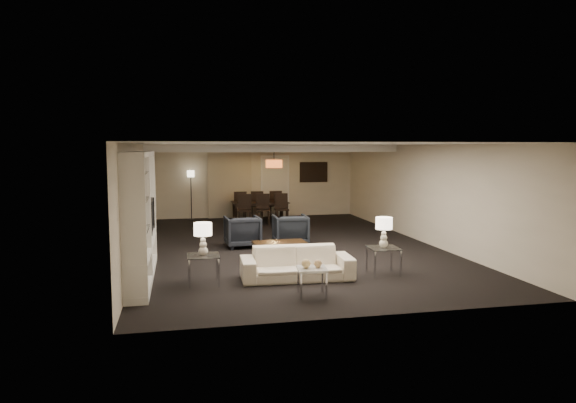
% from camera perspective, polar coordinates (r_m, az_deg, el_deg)
% --- Properties ---
extents(floor, '(11.00, 11.00, 0.00)m').
position_cam_1_polar(floor, '(12.78, 0.00, -4.91)').
color(floor, black).
rests_on(floor, ground).
extents(ceiling, '(7.00, 11.00, 0.02)m').
position_cam_1_polar(ceiling, '(12.55, 0.00, 6.37)').
color(ceiling, silver).
rests_on(ceiling, ground).
extents(wall_back, '(7.00, 0.02, 2.50)m').
position_cam_1_polar(wall_back, '(18.01, -3.66, 2.26)').
color(wall_back, beige).
rests_on(wall_back, ground).
extents(wall_front, '(7.00, 0.02, 2.50)m').
position_cam_1_polar(wall_front, '(7.36, 9.00, -3.22)').
color(wall_front, beige).
rests_on(wall_front, ground).
extents(wall_left, '(0.02, 11.00, 2.50)m').
position_cam_1_polar(wall_left, '(12.36, -16.07, 0.34)').
color(wall_left, beige).
rests_on(wall_left, ground).
extents(wall_right, '(0.02, 11.00, 2.50)m').
position_cam_1_polar(wall_right, '(13.77, 14.40, 0.94)').
color(wall_right, beige).
rests_on(wall_right, ground).
extents(ceiling_soffit, '(7.00, 4.00, 0.20)m').
position_cam_1_polar(ceiling_soffit, '(15.99, -2.64, 5.92)').
color(ceiling_soffit, silver).
rests_on(ceiling_soffit, ceiling).
extents(curtains, '(1.50, 0.12, 2.40)m').
position_cam_1_polar(curtains, '(17.82, -6.49, 2.04)').
color(curtains, beige).
rests_on(curtains, wall_back).
extents(door, '(0.90, 0.05, 2.10)m').
position_cam_1_polar(door, '(18.10, -1.45, 1.66)').
color(door, silver).
rests_on(door, wall_back).
extents(painting, '(0.95, 0.04, 0.65)m').
position_cam_1_polar(painting, '(18.37, 2.85, 3.28)').
color(painting, '#142D38').
rests_on(painting, wall_back).
extents(media_unit, '(0.38, 3.40, 2.35)m').
position_cam_1_polar(media_unit, '(9.78, -16.00, -1.54)').
color(media_unit, white).
rests_on(media_unit, wall_left).
extents(pendant_light, '(0.52, 0.52, 0.24)m').
position_cam_1_polar(pendant_light, '(16.05, -1.57, 4.22)').
color(pendant_light, '#D8591E').
rests_on(pendant_light, ceiling_soffit).
extents(sofa, '(2.08, 0.89, 0.60)m').
position_cam_1_polar(sofa, '(9.52, 0.98, -6.87)').
color(sofa, beige).
rests_on(sofa, floor).
extents(coffee_table, '(1.15, 0.70, 0.40)m').
position_cam_1_polar(coffee_table, '(11.07, -0.90, -5.56)').
color(coffee_table, black).
rests_on(coffee_table, floor).
extents(armchair_left, '(0.86, 0.88, 0.76)m').
position_cam_1_polar(armchair_left, '(12.59, -5.09, -3.34)').
color(armchair_left, black).
rests_on(armchair_left, floor).
extents(armchair_right, '(0.84, 0.86, 0.76)m').
position_cam_1_polar(armchair_right, '(12.79, 0.26, -3.17)').
color(armchair_right, black).
rests_on(armchair_right, floor).
extents(side_table_left, '(0.56, 0.56, 0.52)m').
position_cam_1_polar(side_table_left, '(9.30, -9.37, -7.49)').
color(side_table_left, white).
rests_on(side_table_left, floor).
extents(side_table_right, '(0.59, 0.59, 0.52)m').
position_cam_1_polar(side_table_right, '(10.04, 10.54, -6.51)').
color(side_table_right, white).
rests_on(side_table_right, floor).
extents(table_lamp_left, '(0.35, 0.35, 0.58)m').
position_cam_1_polar(table_lamp_left, '(9.19, -9.43, -4.14)').
color(table_lamp_left, beige).
rests_on(table_lamp_left, side_table_left).
extents(table_lamp_right, '(0.35, 0.35, 0.58)m').
position_cam_1_polar(table_lamp_right, '(9.93, 10.60, -3.40)').
color(table_lamp_right, white).
rests_on(table_lamp_right, side_table_right).
extents(marble_table, '(0.52, 0.52, 0.47)m').
position_cam_1_polar(marble_table, '(8.50, 2.67, -8.91)').
color(marble_table, silver).
rests_on(marble_table, floor).
extents(gold_gourd_a, '(0.15, 0.15, 0.15)m').
position_cam_1_polar(gold_gourd_a, '(8.40, 2.02, -6.91)').
color(gold_gourd_a, '#EFC97E').
rests_on(gold_gourd_a, marble_table).
extents(gold_gourd_b, '(0.13, 0.13, 0.13)m').
position_cam_1_polar(gold_gourd_b, '(8.45, 3.34, -6.90)').
color(gold_gourd_b, '#DCAF74').
rests_on(gold_gourd_b, marble_table).
extents(television, '(1.11, 0.15, 0.64)m').
position_cam_1_polar(television, '(10.60, -15.52, -1.54)').
color(television, black).
rests_on(television, media_unit).
extents(vase_blue, '(0.16, 0.16, 0.17)m').
position_cam_1_polar(vase_blue, '(8.83, -16.41, -2.54)').
color(vase_blue, '#223197').
rests_on(vase_blue, media_unit).
extents(vase_amber, '(0.15, 0.15, 0.16)m').
position_cam_1_polar(vase_amber, '(9.34, -16.24, 0.97)').
color(vase_amber, '#C17C40').
rests_on(vase_amber, media_unit).
extents(floor_speaker, '(0.13, 0.13, 1.03)m').
position_cam_1_polar(floor_speaker, '(11.57, -14.77, -3.68)').
color(floor_speaker, black).
rests_on(floor_speaker, floor).
extents(dining_table, '(1.85, 1.04, 0.65)m').
position_cam_1_polar(dining_table, '(16.91, -3.13, -1.13)').
color(dining_table, black).
rests_on(dining_table, floor).
extents(chair_nl, '(0.49, 0.49, 0.96)m').
position_cam_1_polar(chair_nl, '(16.17, -4.87, -0.91)').
color(chair_nl, black).
rests_on(chair_nl, floor).
extents(chair_nm, '(0.49, 0.49, 0.96)m').
position_cam_1_polar(chair_nm, '(16.25, -2.77, -0.86)').
color(chair_nm, black).
rests_on(chair_nm, floor).
extents(chair_nr, '(0.48, 0.48, 0.96)m').
position_cam_1_polar(chair_nr, '(16.36, -0.70, -0.81)').
color(chair_nr, black).
rests_on(chair_nr, floor).
extents(chair_fl, '(0.46, 0.46, 0.96)m').
position_cam_1_polar(chair_fl, '(17.45, -5.41, -0.41)').
color(chair_fl, black).
rests_on(chair_fl, floor).
extents(chair_fm, '(0.50, 0.50, 0.96)m').
position_cam_1_polar(chair_fm, '(17.53, -3.46, -0.37)').
color(chair_fm, black).
rests_on(chair_fm, floor).
extents(chair_fr, '(0.47, 0.47, 0.96)m').
position_cam_1_polar(chair_fr, '(17.63, -1.53, -0.32)').
color(chair_fr, black).
rests_on(chair_fr, floor).
extents(floor_lamp, '(0.27, 0.27, 1.66)m').
position_cam_1_polar(floor_lamp, '(17.55, -10.71, 0.70)').
color(floor_lamp, black).
rests_on(floor_lamp, floor).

